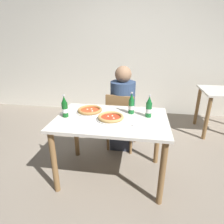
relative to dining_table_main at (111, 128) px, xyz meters
name	(u,v)px	position (x,y,z in m)	size (l,w,h in m)	color
ground_plane	(111,174)	(0.00, 0.00, -0.64)	(8.00, 8.00, 0.00)	gray
back_wall_tiled	(129,50)	(0.00, 2.20, 0.66)	(7.00, 0.10, 2.60)	silver
dining_table_main	(111,128)	(0.00, 0.00, 0.00)	(1.20, 0.80, 0.75)	silver
chair_behind_table	(121,119)	(0.04, 0.61, -0.15)	(0.45, 0.45, 0.85)	olive
diner_seated	(122,111)	(0.05, 0.66, -0.05)	(0.34, 0.34, 1.21)	#2D3342
pizza_margherita_near	(111,118)	(0.00, -0.03, 0.14)	(0.29, 0.29, 0.04)	white
pizza_marinara_far	(90,110)	(-0.27, 0.13, 0.14)	(0.30, 0.30, 0.04)	white
beer_bottle_left	(65,108)	(-0.50, -0.04, 0.22)	(0.07, 0.07, 0.25)	#14591E
beer_bottle_center	(131,105)	(0.20, 0.17, 0.22)	(0.07, 0.07, 0.25)	#196B2D
beer_bottle_right	(149,108)	(0.39, 0.10, 0.22)	(0.07, 0.07, 0.25)	#196B2D
napkin_with_cutlery	(139,123)	(0.29, -0.08, 0.12)	(0.24, 0.24, 0.01)	white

